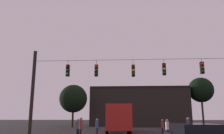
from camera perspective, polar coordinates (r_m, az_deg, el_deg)
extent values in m
plane|color=black|center=(29.27, 4.90, -15.81)|extent=(168.00, 168.00, 0.00)
cylinder|color=black|center=(19.65, -19.42, -6.41)|extent=(0.28, 0.28, 7.21)
cylinder|color=black|center=(18.59, 5.28, 1.86)|extent=(16.44, 0.02, 0.02)
cylinder|color=black|center=(19.14, -10.97, 1.04)|extent=(0.03, 0.03, 0.35)
cube|color=black|center=(19.00, -11.05, -0.88)|extent=(0.26, 0.32, 0.95)
sphere|color=#510A0A|center=(18.89, -11.15, 0.12)|extent=(0.20, 0.20, 0.20)
sphere|color=#5B3D0C|center=(18.83, -11.19, -0.77)|extent=(0.20, 0.20, 0.20)
sphere|color=#1EE04C|center=(18.78, -11.23, -1.67)|extent=(0.20, 0.20, 0.20)
cylinder|color=black|center=(18.68, -3.93, 1.11)|extent=(0.03, 0.03, 0.38)
cube|color=black|center=(18.54, -3.96, -0.89)|extent=(0.26, 0.32, 0.95)
sphere|color=red|center=(18.43, -4.01, 0.13)|extent=(0.20, 0.20, 0.20)
sphere|color=#5B3D0C|center=(18.37, -4.03, -0.78)|extent=(0.20, 0.20, 0.20)
sphere|color=#0C4219|center=(18.31, -4.04, -1.70)|extent=(0.20, 0.20, 0.20)
cylinder|color=black|center=(18.53, 5.33, 1.17)|extent=(0.03, 0.03, 0.44)
cube|color=black|center=(18.39, 5.37, -0.93)|extent=(0.26, 0.32, 0.95)
sphere|color=#510A0A|center=(18.27, 5.37, 0.10)|extent=(0.20, 0.20, 0.20)
sphere|color=orange|center=(18.21, 5.39, -0.82)|extent=(0.20, 0.20, 0.20)
sphere|color=#0C4219|center=(18.15, 5.40, -1.75)|extent=(0.20, 0.20, 0.20)
cylinder|color=black|center=(18.79, 12.87, 1.38)|extent=(0.03, 0.03, 0.35)
cube|color=black|center=(18.65, 12.97, -0.55)|extent=(0.26, 0.32, 0.95)
sphere|color=#510A0A|center=(18.54, 13.01, 0.47)|extent=(0.20, 0.20, 0.20)
sphere|color=orange|center=(18.47, 13.05, -0.44)|extent=(0.20, 0.20, 0.20)
sphere|color=#0C4219|center=(18.42, 13.10, -1.35)|extent=(0.20, 0.20, 0.20)
cylinder|color=black|center=(19.50, 21.55, 1.56)|extent=(0.03, 0.03, 0.27)
cube|color=black|center=(19.38, 21.69, -0.20)|extent=(0.26, 0.32, 0.95)
sphere|color=red|center=(19.27, 21.79, 0.79)|extent=(0.20, 0.20, 0.20)
sphere|color=#5B3D0C|center=(19.21, 21.86, -0.08)|extent=(0.20, 0.20, 0.20)
sphere|color=#0C4219|center=(19.15, 21.93, -0.96)|extent=(0.20, 0.20, 0.20)
cube|color=#B21E19|center=(26.99, 1.27, -12.43)|extent=(3.28, 11.15, 2.50)
cube|color=black|center=(27.00, 1.27, -11.14)|extent=(3.28, 10.50, 0.70)
cylinder|color=black|center=(30.97, -1.07, -14.72)|extent=(0.35, 1.02, 1.00)
cylinder|color=black|center=(31.03, 3.17, -14.70)|extent=(0.35, 1.02, 1.00)
cylinder|color=black|center=(24.82, -1.20, -15.34)|extent=(0.35, 1.02, 1.00)
cylinder|color=black|center=(24.89, 4.10, -15.30)|extent=(0.35, 1.02, 1.00)
cylinder|color=black|center=(22.84, -1.26, -15.61)|extent=(0.35, 1.02, 1.00)
cylinder|color=black|center=(22.92, 4.51, -15.56)|extent=(0.35, 1.02, 1.00)
cube|color=beige|center=(30.29, 1.07, -11.26)|extent=(2.61, 0.98, 0.56)
cube|color=beige|center=(24.25, 1.47, -11.02)|extent=(2.61, 0.98, 0.56)
cube|color=black|center=(10.89, 19.89, -14.62)|extent=(1.76, 2.44, 0.52)
cube|color=#2D4C7F|center=(19.07, 18.64, -13.58)|extent=(0.32, 0.41, 0.65)
sphere|color=#8C6B51|center=(19.06, 18.55, -12.25)|extent=(0.24, 0.24, 0.24)
cylinder|color=black|center=(20.58, -3.82, -16.23)|extent=(0.14, 0.14, 0.81)
cylinder|color=black|center=(20.42, -3.79, -16.26)|extent=(0.14, 0.14, 0.81)
cube|color=#2D4C7F|center=(20.46, -3.78, -14.27)|extent=(0.30, 0.40, 0.60)
sphere|color=#8C6B51|center=(20.45, -3.76, -13.12)|extent=(0.22, 0.22, 0.22)
cylinder|color=black|center=(19.61, -8.77, -16.32)|extent=(0.14, 0.14, 0.80)
cylinder|color=black|center=(19.74, -8.52, -16.30)|extent=(0.14, 0.14, 0.80)
cube|color=#4C4C56|center=(19.64, -8.58, -14.26)|extent=(0.34, 0.42, 0.60)
sphere|color=#8C6B51|center=(19.62, -8.54, -13.06)|extent=(0.22, 0.22, 0.22)
cube|color=silver|center=(19.00, 13.75, -14.16)|extent=(0.25, 0.37, 0.60)
sphere|color=#8C6B51|center=(18.99, 13.69, -12.93)|extent=(0.22, 0.22, 0.22)
cube|color=maroon|center=(17.96, -7.87, -14.23)|extent=(0.33, 0.41, 0.65)
sphere|color=#8C6B51|center=(17.95, -7.83, -12.83)|extent=(0.23, 0.23, 0.23)
cylinder|color=black|center=(21.39, 12.67, -15.85)|extent=(0.14, 0.14, 0.78)
cylinder|color=black|center=(21.55, 12.63, -15.82)|extent=(0.14, 0.14, 0.78)
cube|color=maroon|center=(21.44, 12.56, -14.01)|extent=(0.27, 0.38, 0.59)
sphere|color=#8C6B51|center=(21.42, 12.51, -12.95)|extent=(0.21, 0.21, 0.21)
cube|color=black|center=(47.13, 6.63, -10.31)|extent=(18.20, 11.45, 6.72)
cube|color=black|center=(47.38, 6.52, -5.94)|extent=(18.20, 11.45, 0.50)
cylinder|color=#2D2116|center=(45.45, 21.87, -10.54)|extent=(0.33, 0.33, 5.01)
sphere|color=black|center=(45.70, 21.46, -5.38)|extent=(4.63, 4.63, 4.63)
cylinder|color=black|center=(39.88, -9.87, -12.47)|extent=(0.32, 0.32, 3.12)
sphere|color=black|center=(39.99, -9.70, -7.84)|extent=(4.78, 4.78, 4.78)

